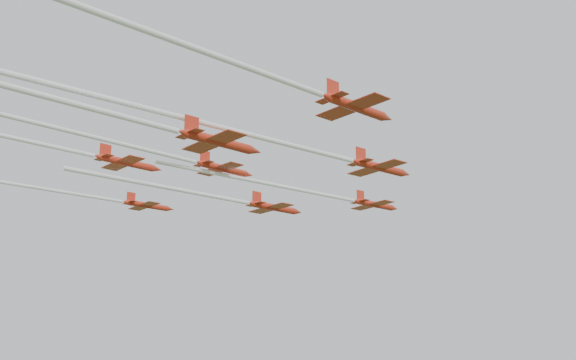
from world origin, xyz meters
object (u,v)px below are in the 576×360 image
Objects in this scene: jet_row3_mid at (136,147)px; jet_lead at (329,196)px; jet_row2_right at (280,142)px; jet_row3_left at (74,194)px; jet_row4_left at (10,137)px; jet_row4_right at (97,110)px; jet_row3_right at (295,85)px; jet_row2_left at (235,200)px.

jet_lead is at bearing 87.26° from jet_row3_mid.
jet_row2_right is 18.98m from jet_row3_mid.
jet_row4_left is (10.54, -18.66, 2.41)m from jet_row3_left.
jet_lead is 49.03m from jet_row4_right.
jet_row3_right is at bearing -46.49° from jet_lead.
jet_row2_left is 0.83× the size of jet_row3_left.
jet_row2_right is at bearing 39.56° from jet_row3_mid.
jet_row3_mid reaches higher than jet_row3_left.
jet_row3_mid is at bearing -65.75° from jet_row2_left.
jet_row2_right is 36.34m from jet_row4_left.
jet_lead is at bearing 124.36° from jet_row2_right.
jet_row2_right is 1.03× the size of jet_row4_left.
jet_row3_right reaches higher than jet_row3_left.
jet_row4_left is 26.75m from jet_row4_right.
jet_row3_mid is at bearing -6.11° from jet_row3_left.
jet_row2_left is 26.40m from jet_row3_left.
jet_row3_left is at bearing 131.97° from jet_row4_left.
jet_row3_right is at bearing -27.87° from jet_row2_left.
jet_row3_right reaches higher than jet_row2_left.
jet_row4_left is (-14.92, -8.79, 1.87)m from jet_row3_mid.
jet_row3_right is at bearing 50.53° from jet_row4_right.
jet_row3_left is (-34.23, -24.17, 0.24)m from jet_lead.
jet_row3_mid is 0.86× the size of jet_row4_left.
jet_row4_left reaches higher than jet_row4_right.
jet_row4_left reaches higher than jet_lead.
jet_row4_left is at bearing -179.96° from jet_row4_right.
jet_row4_right is (36.28, -24.80, -1.52)m from jet_row3_left.
jet_row2_right is 1.46× the size of jet_row3_right.
jet_row2_left is 0.77× the size of jet_row3_mid.
jet_lead is at bearing 73.58° from jet_row4_left.
jet_row3_mid reaches higher than jet_row4_right.
jet_row3_left is 53.89m from jet_row3_right.
jet_row4_right is at bearing -54.96° from jet_row2_left.
jet_row3_mid is (-16.78, -8.87, 0.09)m from jet_row2_right.
jet_row3_left is 0.86× the size of jet_row4_right.
jet_row3_left is (-42.24, 1.01, -0.46)m from jet_row2_right.
jet_lead is 0.89× the size of jet_row3_left.
jet_row3_left is at bearing -127.48° from jet_lead.
jet_row2_right reaches higher than jet_lead.
jet_row3_left reaches higher than jet_row2_left.
jet_lead is 1.07× the size of jet_row2_left.
jet_row3_mid is 0.93× the size of jet_row4_right.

